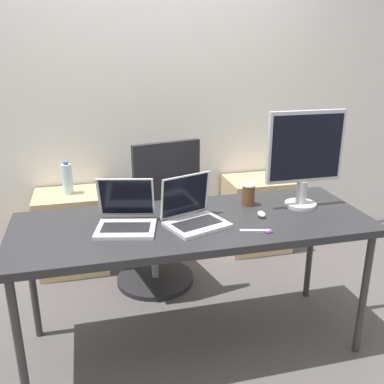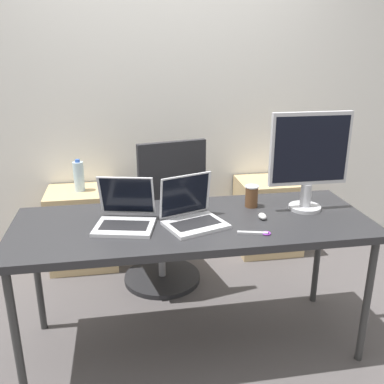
% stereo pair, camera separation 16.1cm
% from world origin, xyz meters
% --- Properties ---
extents(ground_plane, '(14.00, 14.00, 0.00)m').
position_xyz_m(ground_plane, '(0.00, 0.00, 0.00)').
color(ground_plane, '#514C4C').
extents(wall_back, '(10.00, 0.05, 2.60)m').
position_xyz_m(wall_back, '(0.00, 1.34, 1.30)').
color(wall_back, white).
rests_on(wall_back, ground_plane).
extents(desk, '(1.89, 0.71, 0.78)m').
position_xyz_m(desk, '(0.00, 0.00, 0.72)').
color(desk, '#28282B').
rests_on(desk, ground_plane).
extents(office_chair, '(0.57, 0.61, 1.10)m').
position_xyz_m(office_chair, '(-0.09, 0.67, 0.42)').
color(office_chair, '#232326').
rests_on(office_chair, ground_plane).
extents(cabinet_left, '(0.51, 0.42, 0.61)m').
position_xyz_m(cabinet_left, '(-0.68, 1.10, 0.31)').
color(cabinet_left, tan).
rests_on(cabinet_left, ground_plane).
extents(cabinet_right, '(0.51, 0.42, 0.61)m').
position_xyz_m(cabinet_right, '(0.83, 1.10, 0.31)').
color(cabinet_right, tan).
rests_on(cabinet_right, ground_plane).
extents(water_bottle, '(0.08, 0.08, 0.24)m').
position_xyz_m(water_bottle, '(-0.68, 1.10, 0.73)').
color(water_bottle, silver).
rests_on(water_bottle, cabinet_left).
extents(laptop_left, '(0.34, 0.35, 0.24)m').
position_xyz_m(laptop_left, '(-0.35, 0.01, 0.83)').
color(laptop_left, silver).
rests_on(laptop_left, desk).
extents(laptop_right, '(0.36, 0.34, 0.25)m').
position_xyz_m(laptop_right, '(-0.01, -0.03, 0.83)').
color(laptop_right, silver).
rests_on(laptop_right, desk).
extents(monitor, '(0.45, 0.18, 0.55)m').
position_xyz_m(monitor, '(0.65, 0.06, 1.08)').
color(monitor, '#B7B7BC').
rests_on(monitor, desk).
extents(mouse, '(0.04, 0.06, 0.03)m').
position_xyz_m(mouse, '(0.37, -0.04, 0.79)').
color(mouse, silver).
rests_on(mouse, desk).
extents(coffee_cup_white, '(0.07, 0.07, 0.11)m').
position_xyz_m(coffee_cup_white, '(0.04, 0.16, 0.83)').
color(coffee_cup_white, white).
rests_on(coffee_cup_white, desk).
extents(coffee_cup_brown, '(0.08, 0.08, 0.13)m').
position_xyz_m(coffee_cup_brown, '(0.37, 0.15, 0.84)').
color(coffee_cup_brown, brown).
rests_on(coffee_cup_brown, desk).
extents(scissors, '(0.17, 0.07, 0.01)m').
position_xyz_m(scissors, '(0.28, -0.22, 0.78)').
color(scissors, '#B2B2B7').
rests_on(scissors, desk).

